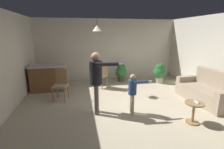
% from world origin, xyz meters
% --- Properties ---
extents(ground, '(7.68, 7.68, 0.00)m').
position_xyz_m(ground, '(0.00, 0.00, 0.00)').
color(ground, beige).
extents(wall_back, '(6.40, 0.10, 2.70)m').
position_xyz_m(wall_back, '(0.00, 3.20, 1.35)').
color(wall_back, silver).
rests_on(wall_back, ground).
extents(couch_floral, '(0.93, 1.84, 1.00)m').
position_xyz_m(couch_floral, '(2.54, -0.16, 0.33)').
color(couch_floral, tan).
rests_on(couch_floral, ground).
extents(kitchen_counter, '(1.26, 0.66, 0.95)m').
position_xyz_m(kitchen_counter, '(-2.45, 1.92, 0.48)').
color(kitchen_counter, brown).
rests_on(kitchen_counter, ground).
extents(side_table_by_couch, '(0.44, 0.44, 0.52)m').
position_xyz_m(side_table_by_couch, '(1.30, -1.20, 0.33)').
color(side_table_by_couch, '#99754C').
rests_on(side_table_by_couch, ground).
extents(person_adult, '(0.79, 0.53, 1.64)m').
position_xyz_m(person_adult, '(-0.88, -0.25, 1.02)').
color(person_adult, '#60564C').
rests_on(person_adult, ground).
extents(person_child, '(0.57, 0.32, 1.08)m').
position_xyz_m(person_child, '(0.03, -0.46, 0.67)').
color(person_child, tan).
rests_on(person_child, ground).
extents(dining_chair_by_counter, '(0.59, 0.59, 1.00)m').
position_xyz_m(dining_chair_by_counter, '(-0.45, 1.83, 0.55)').
color(dining_chair_by_counter, '#99754C').
rests_on(dining_chair_by_counter, ground).
extents(dining_chair_near_wall, '(0.51, 0.51, 1.00)m').
position_xyz_m(dining_chair_near_wall, '(-1.90, 0.93, 0.55)').
color(dining_chair_near_wall, '#99754C').
rests_on(dining_chair_near_wall, ground).
extents(potted_plant_corner, '(0.51, 0.51, 0.78)m').
position_xyz_m(potted_plant_corner, '(0.51, 2.62, 0.43)').
color(potted_plant_corner, '#4C4742').
rests_on(potted_plant_corner, ground).
extents(potted_plant_by_wall, '(0.55, 0.55, 0.85)m').
position_xyz_m(potted_plant_by_wall, '(2.06, 2.04, 0.47)').
color(potted_plant_by_wall, '#B7B2AD').
rests_on(potted_plant_by_wall, ground).
extents(spare_remote_on_table, '(0.04, 0.13, 0.04)m').
position_xyz_m(spare_remote_on_table, '(1.34, -1.21, 0.54)').
color(spare_remote_on_table, white).
rests_on(spare_remote_on_table, side_table_by_couch).
extents(ceiling_light_pendant, '(0.32, 0.32, 0.55)m').
position_xyz_m(ceiling_light_pendant, '(-0.66, 1.40, 2.25)').
color(ceiling_light_pendant, silver).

